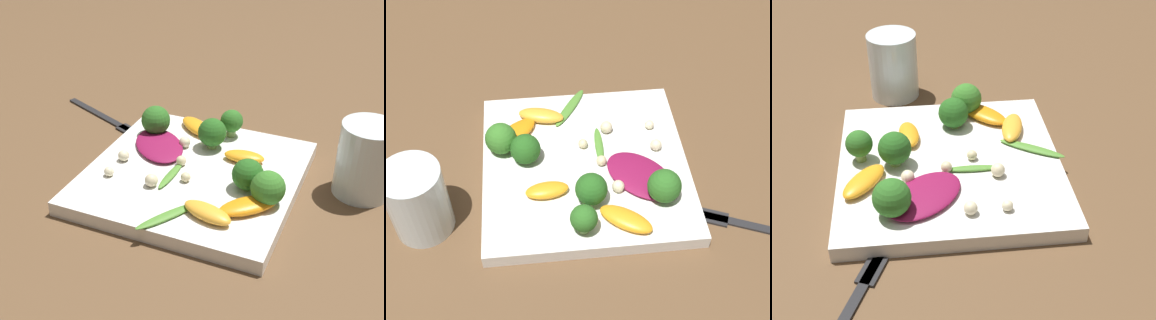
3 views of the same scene
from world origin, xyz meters
TOP-DOWN VIEW (x-y plane):
  - ground_plane at (0.00, 0.00)m, footprint 2.40×2.40m
  - plate at (0.00, 0.00)m, footprint 0.28×0.28m
  - drinking_glass at (0.07, -0.21)m, footprint 0.07×0.07m
  - fork at (0.11, 0.20)m, footprint 0.08×0.17m
  - radicchio_leaf_0 at (0.04, 0.07)m, footprint 0.12×0.12m
  - orange_segment_0 at (0.10, 0.04)m, footprint 0.06×0.07m
  - orange_segment_1 at (-0.09, -0.05)m, footprint 0.04×0.07m
  - orange_segment_2 at (0.05, -0.05)m, footprint 0.03×0.06m
  - orange_segment_3 at (-0.06, -0.09)m, footprint 0.08×0.08m
  - broccoli_floret_0 at (-0.03, -0.11)m, footprint 0.04×0.04m
  - broccoli_floret_1 at (0.07, 0.09)m, footprint 0.04×0.04m
  - broccoli_floret_2 at (-0.01, -0.08)m, footprint 0.04×0.04m
  - broccoli_floret_3 at (0.07, -0.00)m, footprint 0.04×0.04m
  - broccoli_floret_4 at (0.11, -0.01)m, footprint 0.03×0.03m
  - arugula_sprig_0 at (-0.03, 0.02)m, footprint 0.07×0.01m
  - arugula_sprig_1 at (-0.11, -0.01)m, footprint 0.08×0.06m
  - macadamia_nut_0 at (0.01, 0.02)m, footprint 0.01×0.01m
  - macadamia_nut_1 at (-0.03, 0.00)m, footprint 0.01×0.01m
  - macadamia_nut_2 at (-0.05, 0.04)m, footprint 0.02×0.02m
  - macadamia_nut_3 at (0.05, 0.04)m, footprint 0.02×0.02m
  - macadamia_nut_4 at (-0.01, 0.10)m, footprint 0.02×0.02m
  - macadamia_nut_5 at (-0.06, 0.10)m, footprint 0.01×0.01m

SIDE VIEW (x-z plane):
  - ground_plane at x=0.00m, z-range 0.00..0.00m
  - fork at x=0.11m, z-range 0.00..0.01m
  - plate at x=0.00m, z-range 0.00..0.02m
  - arugula_sprig_0 at x=-0.03m, z-range 0.02..0.03m
  - arugula_sprig_1 at x=-0.11m, z-range 0.02..0.03m
  - radicchio_leaf_0 at x=0.04m, z-range 0.02..0.03m
  - macadamia_nut_5 at x=-0.06m, z-range 0.02..0.03m
  - macadamia_nut_1 at x=-0.03m, z-range 0.02..0.03m
  - orange_segment_3 at x=-0.06m, z-range 0.02..0.03m
  - macadamia_nut_0 at x=0.01m, z-range 0.02..0.03m
  - orange_segment_2 at x=0.05m, z-range 0.02..0.03m
  - orange_segment_0 at x=0.10m, z-range 0.02..0.03m
  - macadamia_nut_4 at x=-0.01m, z-range 0.02..0.04m
  - orange_segment_1 at x=-0.09m, z-range 0.02..0.04m
  - macadamia_nut_3 at x=0.05m, z-range 0.02..0.04m
  - macadamia_nut_2 at x=-0.05m, z-range 0.02..0.04m
  - broccoli_floret_2 at x=-0.01m, z-range 0.02..0.06m
  - broccoli_floret_0 at x=-0.03m, z-range 0.02..0.06m
  - broccoli_floret_1 at x=0.07m, z-range 0.02..0.07m
  - broccoli_floret_4 at x=0.11m, z-range 0.02..0.07m
  - broccoli_floret_3 at x=0.07m, z-range 0.02..0.07m
  - drinking_glass at x=0.07m, z-range 0.00..0.10m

